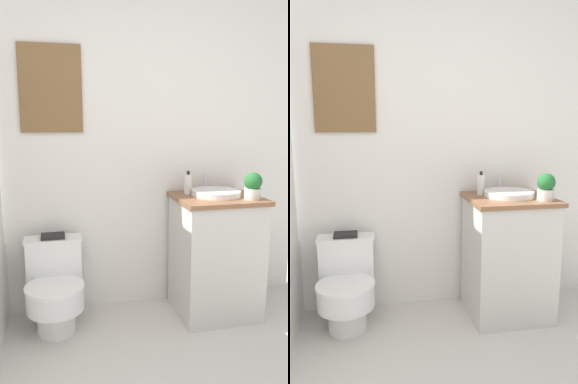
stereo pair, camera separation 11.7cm
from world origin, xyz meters
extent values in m
cube|color=white|center=(0.00, 2.07, 1.25)|extent=(3.43, 0.05, 2.50)
cube|color=brown|center=(-0.18, 2.03, 1.59)|extent=(0.41, 0.02, 0.58)
cube|color=silver|center=(-0.18, 2.03, 1.59)|extent=(0.38, 0.01, 0.55)
cylinder|color=white|center=(-0.20, 1.73, 0.09)|extent=(0.25, 0.25, 0.19)
cylinder|color=white|center=(-0.20, 1.69, 0.26)|extent=(0.37, 0.37, 0.14)
cylinder|color=white|center=(-0.20, 1.69, 0.34)|extent=(0.38, 0.38, 0.02)
cube|color=white|center=(-0.20, 1.91, 0.40)|extent=(0.37, 0.16, 0.34)
cube|color=white|center=(-0.20, 1.91, 0.58)|extent=(0.39, 0.17, 0.02)
cube|color=beige|center=(0.92, 1.76, 0.42)|extent=(0.55, 0.50, 0.83)
cube|color=brown|center=(0.92, 1.76, 0.85)|extent=(0.58, 0.53, 0.03)
cylinder|color=white|center=(0.92, 1.78, 0.88)|extent=(0.34, 0.34, 0.04)
cylinder|color=silver|center=(0.92, 1.98, 0.93)|extent=(0.02, 0.02, 0.13)
cylinder|color=silver|center=(0.75, 1.88, 0.93)|extent=(0.05, 0.05, 0.14)
cylinder|color=black|center=(0.75, 1.88, 1.02)|extent=(0.02, 0.02, 0.02)
cylinder|color=beige|center=(1.11, 1.61, 0.90)|extent=(0.11, 0.11, 0.07)
sphere|color=#23662D|center=(1.11, 1.61, 0.98)|extent=(0.12, 0.12, 0.12)
cube|color=black|center=(-0.20, 1.91, 0.61)|extent=(0.16, 0.12, 0.02)
camera|label=1|loc=(-0.15, -0.61, 1.37)|focal=35.00mm
camera|label=2|loc=(-0.04, -0.64, 1.37)|focal=35.00mm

